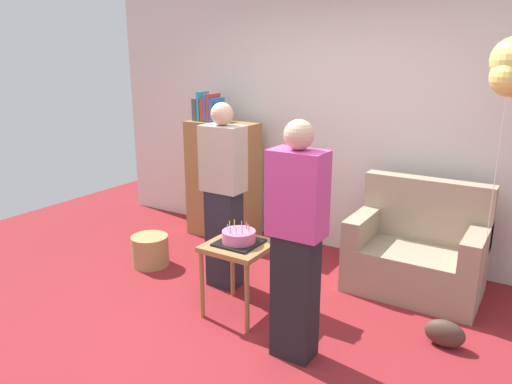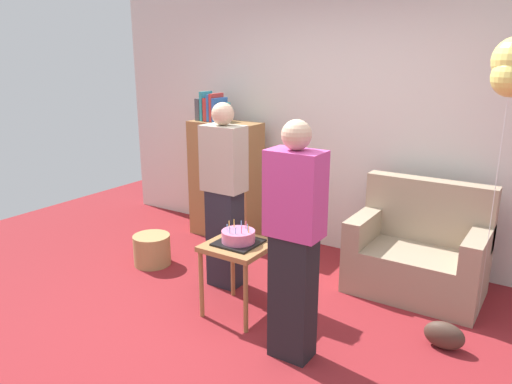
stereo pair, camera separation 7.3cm
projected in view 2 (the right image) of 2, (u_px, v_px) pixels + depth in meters
ground_plane at (236, 338)px, 3.59m from camera, size 8.00×8.00×0.00m
wall_back at (354, 122)px, 4.88m from camera, size 6.00×0.10×2.70m
couch at (418, 254)px, 4.23m from camera, size 1.10×0.70×0.96m
bookshelf at (225, 177)px, 5.45m from camera, size 0.80×0.36×1.62m
side_table at (239, 254)px, 3.81m from camera, size 0.48×0.48×0.59m
birthday_cake at (238, 237)px, 3.77m from camera, size 0.32×0.32×0.17m
person_blowing_candles at (224, 196)px, 4.21m from camera, size 0.36×0.22×1.63m
person_holding_cake at (294, 242)px, 3.17m from camera, size 0.36×0.22×1.63m
wicker_basket at (152, 250)px, 4.81m from camera, size 0.36×0.36×0.30m
handbag at (444, 335)px, 3.44m from camera, size 0.28×0.14×0.20m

